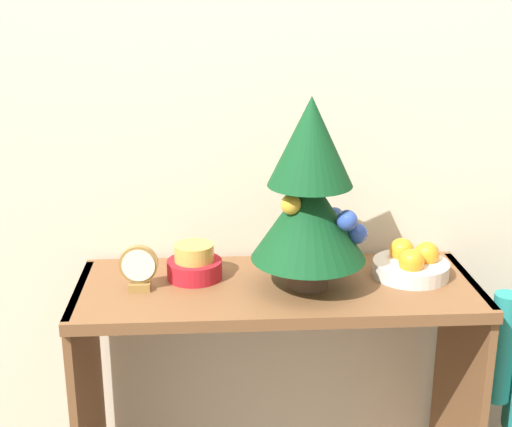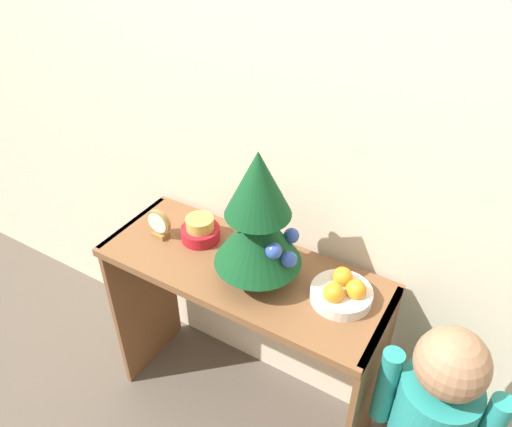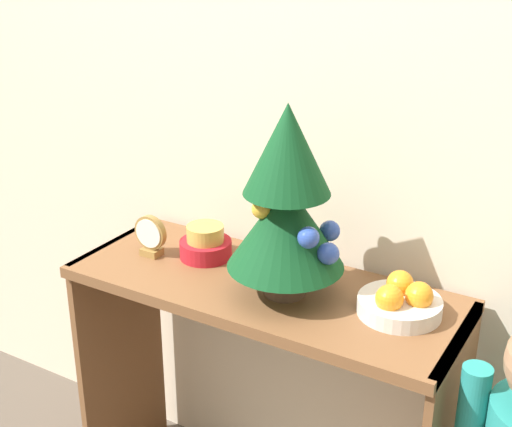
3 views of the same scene
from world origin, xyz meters
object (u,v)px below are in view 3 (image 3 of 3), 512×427
(mini_tree, at_px, (287,202))
(singing_bowl, at_px, (206,244))
(desk_clock, at_px, (150,236))
(fruit_bowl, at_px, (401,301))

(mini_tree, distance_m, singing_bowl, 0.36)
(desk_clock, bearing_deg, singing_bowl, 26.60)
(mini_tree, relative_size, singing_bowl, 3.37)
(singing_bowl, xyz_separation_m, desk_clock, (-0.13, -0.07, 0.02))
(fruit_bowl, distance_m, desk_clock, 0.70)
(fruit_bowl, bearing_deg, mini_tree, -169.80)
(mini_tree, bearing_deg, singing_bowl, 166.16)
(mini_tree, relative_size, desk_clock, 4.13)
(mini_tree, height_order, singing_bowl, mini_tree)
(mini_tree, bearing_deg, desk_clock, 179.59)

